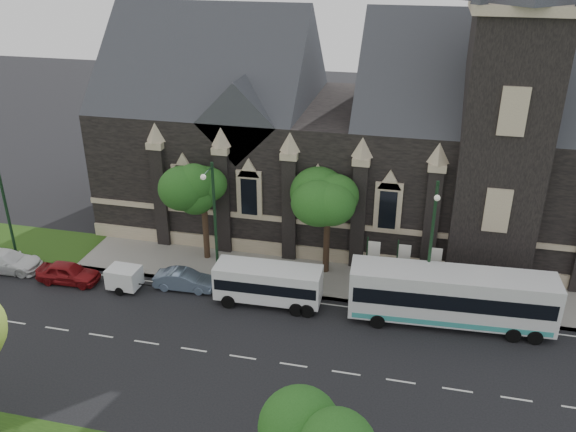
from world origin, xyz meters
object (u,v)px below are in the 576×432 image
(banner_flag_left, at_px, (371,259))
(box_trailer, at_px, (124,277))
(street_lamp_mid, at_px, (214,219))
(shuttle_bus, at_px, (269,282))
(tree_walk_right, at_px, (331,198))
(banner_flag_right, at_px, (432,266))
(tour_coach, at_px, (451,296))
(car_far_red, at_px, (68,273))
(sedan, at_px, (184,280))
(street_lamp_near, at_px, (431,241))
(street_lamp_far, at_px, (2,197))
(car_far_white, at_px, (6,261))
(tree_walk_left, at_px, (207,187))
(banner_flag_center, at_px, (401,262))

(banner_flag_left, bearing_deg, box_trailer, -166.79)
(street_lamp_mid, xyz_separation_m, shuttle_bus, (4.02, -1.28, -3.56))
(tree_walk_right, relative_size, banner_flag_right, 1.95)
(tour_coach, height_order, box_trailer, tour_coach)
(banner_flag_right, height_order, car_far_red, banner_flag_right)
(street_lamp_mid, relative_size, sedan, 2.17)
(street_lamp_near, distance_m, box_trailer, 20.52)
(banner_flag_left, distance_m, sedan, 12.77)
(street_lamp_near, bearing_deg, box_trailer, -174.53)
(street_lamp_far, relative_size, car_far_red, 2.05)
(tour_coach, xyz_separation_m, car_far_white, (-31.06, -0.60, -1.21))
(banner_flag_right, distance_m, box_trailer, 20.69)
(banner_flag_right, height_order, tour_coach, banner_flag_right)
(shuttle_bus, bearing_deg, sedan, 174.99)
(tree_walk_right, relative_size, box_trailer, 2.52)
(tree_walk_left, relative_size, street_lamp_near, 0.85)
(banner_flag_center, height_order, shuttle_bus, banner_flag_center)
(banner_flag_center, bearing_deg, street_lamp_near, -48.07)
(street_lamp_mid, relative_size, banner_flag_center, 2.25)
(tour_coach, bearing_deg, street_lamp_mid, 173.61)
(tree_walk_left, bearing_deg, sedan, -93.22)
(street_lamp_near, xyz_separation_m, street_lamp_mid, (-14.00, 0.00, 0.00))
(tree_walk_right, height_order, box_trailer, tree_walk_right)
(car_far_red, xyz_separation_m, car_far_white, (-5.28, 0.45, 0.01))
(street_lamp_mid, height_order, banner_flag_right, street_lamp_mid)
(street_lamp_near, height_order, banner_flag_left, street_lamp_near)
(banner_flag_center, height_order, car_far_red, banner_flag_center)
(street_lamp_mid, relative_size, banner_flag_right, 2.25)
(banner_flag_left, relative_size, car_far_white, 0.77)
(street_lamp_mid, xyz_separation_m, car_far_white, (-15.54, -1.51, -4.36))
(street_lamp_near, relative_size, car_far_white, 1.74)
(street_lamp_near, relative_size, banner_flag_left, 2.25)
(street_lamp_near, height_order, street_lamp_mid, same)
(tree_walk_right, xyz_separation_m, shuttle_bus, (-3.20, -4.90, -4.26))
(banner_flag_center, distance_m, sedan, 14.71)
(banner_flag_left, xyz_separation_m, banner_flag_center, (2.00, 0.00, 0.00))
(car_far_white, bearing_deg, street_lamp_near, -91.75)
(street_lamp_far, bearing_deg, banner_flag_center, 3.86)
(box_trailer, distance_m, car_far_red, 4.26)
(box_trailer, distance_m, car_far_white, 9.55)
(tree_walk_left, distance_m, banner_flag_right, 16.52)
(tree_walk_right, bearing_deg, car_far_red, -162.29)
(banner_flag_right, bearing_deg, street_lamp_near, -98.56)
(street_lamp_near, height_order, car_far_red, street_lamp_near)
(tree_walk_right, relative_size, car_far_white, 1.51)
(tree_walk_right, height_order, street_lamp_far, street_lamp_far)
(banner_flag_left, height_order, car_far_white, banner_flag_left)
(tour_coach, bearing_deg, sedan, 176.97)
(street_lamp_far, bearing_deg, box_trailer, -10.84)
(street_lamp_near, relative_size, banner_flag_right, 2.25)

